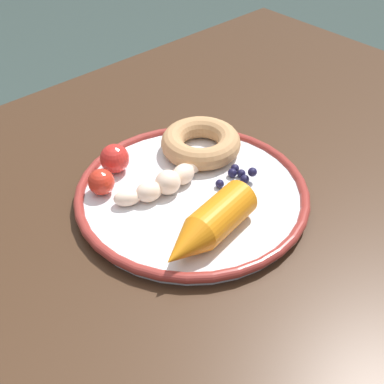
{
  "coord_description": "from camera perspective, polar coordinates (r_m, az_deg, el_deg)",
  "views": [
    {
      "loc": [
        -0.37,
        -0.36,
        1.15
      ],
      "look_at": [
        -0.04,
        -0.01,
        0.74
      ],
      "focal_mm": 48.36,
      "sensor_mm": 36.0,
      "label": 1
    }
  ],
  "objects": [
    {
      "name": "dining_table",
      "position": [
        0.73,
        2.03,
        -5.16
      ],
      "size": [
        1.01,
        0.72,
        0.73
      ],
      "color": "#3D2718",
      "rests_on": "ground_plane"
    },
    {
      "name": "plate",
      "position": [
        0.63,
        0.0,
        -0.2
      ],
      "size": [
        0.28,
        0.28,
        0.02
      ],
      "color": "silver",
      "rests_on": "dining_table"
    },
    {
      "name": "banana",
      "position": [
        0.62,
        -2.94,
        1.11
      ],
      "size": [
        0.14,
        0.05,
        0.03
      ],
      "color": "beige",
      "rests_on": "plate"
    },
    {
      "name": "carrot_orange",
      "position": [
        0.55,
        1.67,
        -3.91
      ],
      "size": [
        0.13,
        0.06,
        0.04
      ],
      "color": "orange",
      "rests_on": "plate"
    },
    {
      "name": "donut",
      "position": [
        0.68,
        0.98,
        5.47
      ],
      "size": [
        0.11,
        0.11,
        0.03
      ],
      "primitive_type": "torus",
      "rotation": [
        0.0,
        0.0,
        1.54
      ],
      "color": "tan",
      "rests_on": "plate"
    },
    {
      "name": "blueberry_pile",
      "position": [
        0.64,
        5.1,
        1.53
      ],
      "size": [
        0.05,
        0.05,
        0.02
      ],
      "color": "#191638",
      "rests_on": "plate"
    },
    {
      "name": "tomato_near",
      "position": [
        0.66,
        -8.53,
        3.67
      ],
      "size": [
        0.04,
        0.04,
        0.04
      ],
      "primitive_type": "sphere",
      "color": "red",
      "rests_on": "plate"
    },
    {
      "name": "tomato_mid",
      "position": [
        0.62,
        -9.97,
        1.1
      ],
      "size": [
        0.03,
        0.03,
        0.03
      ],
      "primitive_type": "sphere",
      "color": "red",
      "rests_on": "plate"
    }
  ]
}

